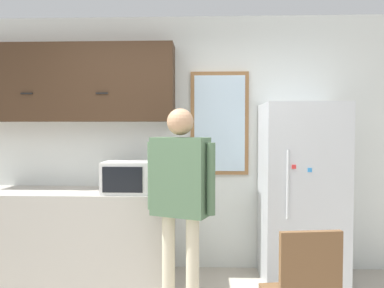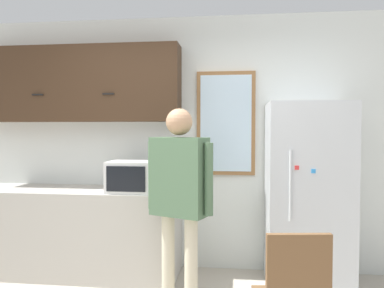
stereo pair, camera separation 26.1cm
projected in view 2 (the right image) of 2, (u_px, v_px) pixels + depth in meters
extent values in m
cube|color=silver|center=(184.00, 143.00, 4.07)|extent=(6.00, 0.06, 2.70)
cube|color=#BCB7AD|center=(74.00, 231.00, 3.89)|extent=(2.18, 0.64, 0.88)
cube|color=#3D2819|center=(79.00, 84.00, 3.99)|extent=(2.18, 0.30, 0.80)
cube|color=black|center=(37.00, 95.00, 3.88)|extent=(0.12, 0.01, 0.01)
cube|color=black|center=(108.00, 94.00, 3.79)|extent=(0.12, 0.01, 0.01)
cube|color=white|center=(137.00, 176.00, 3.69)|extent=(0.53, 0.40, 0.31)
cube|color=black|center=(126.00, 179.00, 3.50)|extent=(0.37, 0.01, 0.24)
cube|color=#B2B2B2|center=(154.00, 179.00, 3.46)|extent=(0.07, 0.01, 0.24)
cylinder|color=beige|center=(168.00, 259.00, 3.19)|extent=(0.11, 0.11, 0.79)
cylinder|color=beige|center=(191.00, 264.00, 3.08)|extent=(0.11, 0.11, 0.79)
cube|color=#4C6B4C|center=(179.00, 176.00, 3.11)|extent=(0.51, 0.38, 0.65)
sphere|color=tan|center=(179.00, 122.00, 3.09)|extent=(0.22, 0.22, 0.22)
cylinder|color=#4C6B4C|center=(152.00, 175.00, 3.24)|extent=(0.07, 0.07, 0.58)
cylinder|color=#4C6B4C|center=(209.00, 179.00, 2.98)|extent=(0.07, 0.07, 0.58)
cube|color=silver|center=(307.00, 195.00, 3.56)|extent=(0.75, 0.68, 1.75)
cylinder|color=silver|center=(290.00, 186.00, 3.23)|extent=(0.02, 0.02, 0.61)
cube|color=#338CDB|center=(313.00, 171.00, 3.21)|extent=(0.04, 0.01, 0.04)
cube|color=red|center=(297.00, 168.00, 3.23)|extent=(0.04, 0.01, 0.04)
cube|color=brown|center=(299.00, 274.00, 2.14)|extent=(0.38, 0.09, 0.46)
cube|color=olive|center=(226.00, 123.00, 3.96)|extent=(0.62, 0.04, 1.09)
cube|color=silver|center=(226.00, 123.00, 3.94)|extent=(0.54, 0.01, 1.01)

